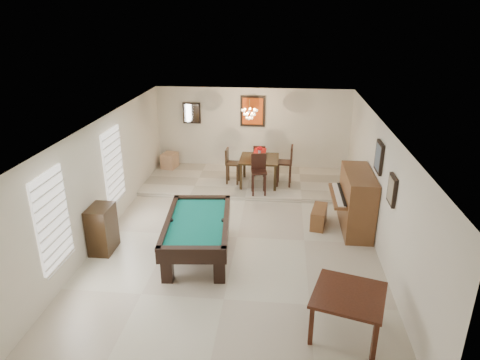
% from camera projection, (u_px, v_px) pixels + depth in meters
% --- Properties ---
extents(ground_plane, '(6.00, 9.00, 0.02)m').
position_uv_depth(ground_plane, '(237.00, 237.00, 9.64)').
color(ground_plane, beige).
extents(wall_back, '(6.00, 0.04, 2.60)m').
position_uv_depth(wall_back, '(253.00, 130.00, 13.32)').
color(wall_back, silver).
rests_on(wall_back, ground_plane).
extents(wall_front, '(6.00, 0.04, 2.60)m').
position_uv_depth(wall_front, '(196.00, 327.00, 4.99)').
color(wall_front, silver).
rests_on(wall_front, ground_plane).
extents(wall_left, '(0.04, 9.00, 2.60)m').
position_uv_depth(wall_left, '(102.00, 179.00, 9.44)').
color(wall_left, silver).
rests_on(wall_left, ground_plane).
extents(wall_right, '(0.04, 9.00, 2.60)m').
position_uv_depth(wall_right, '(381.00, 189.00, 8.87)').
color(wall_right, silver).
rests_on(wall_right, ground_plane).
extents(ceiling, '(6.00, 9.00, 0.04)m').
position_uv_depth(ceiling, '(237.00, 124.00, 8.68)').
color(ceiling, white).
rests_on(ceiling, wall_back).
extents(dining_step, '(6.00, 2.50, 0.12)m').
position_uv_depth(dining_step, '(249.00, 182.00, 12.62)').
color(dining_step, beige).
rests_on(dining_step, ground_plane).
extents(window_left_front, '(0.06, 1.00, 1.70)m').
position_uv_depth(window_left_front, '(52.00, 219.00, 7.36)').
color(window_left_front, white).
rests_on(window_left_front, wall_left).
extents(window_left_rear, '(0.06, 1.00, 1.70)m').
position_uv_depth(window_left_rear, '(113.00, 165.00, 9.95)').
color(window_left_rear, white).
rests_on(window_left_rear, wall_left).
extents(pool_table, '(1.49, 2.46, 0.78)m').
position_uv_depth(pool_table, '(198.00, 238.00, 8.80)').
color(pool_table, black).
rests_on(pool_table, ground_plane).
extents(square_table, '(1.31, 1.31, 0.73)m').
position_uv_depth(square_table, '(347.00, 313.00, 6.65)').
color(square_table, '#36170D').
rests_on(square_table, ground_plane).
extents(upright_piano, '(0.93, 1.67, 1.39)m').
position_uv_depth(upright_piano, '(349.00, 201.00, 9.79)').
color(upright_piano, brown).
rests_on(upright_piano, ground_plane).
extents(piano_bench, '(0.46, 0.84, 0.44)m').
position_uv_depth(piano_bench, '(319.00, 217.00, 10.10)').
color(piano_bench, brown).
rests_on(piano_bench, ground_plane).
extents(apothecary_chest, '(0.45, 0.67, 1.01)m').
position_uv_depth(apothecary_chest, '(102.00, 229.00, 8.93)').
color(apothecary_chest, black).
rests_on(apothecary_chest, ground_plane).
extents(dining_table, '(1.09, 1.09, 0.90)m').
position_uv_depth(dining_table, '(259.00, 169.00, 12.15)').
color(dining_table, black).
rests_on(dining_table, dining_step).
extents(flower_vase, '(0.14, 0.14, 0.22)m').
position_uv_depth(flower_vase, '(260.00, 150.00, 11.94)').
color(flower_vase, red).
rests_on(flower_vase, dining_table).
extents(dining_chair_south, '(0.45, 0.45, 1.08)m').
position_uv_depth(dining_chair_south, '(259.00, 175.00, 11.44)').
color(dining_chair_south, black).
rests_on(dining_chair_south, dining_step).
extents(dining_chair_north, '(0.35, 0.35, 0.95)m').
position_uv_depth(dining_chair_north, '(260.00, 160.00, 12.81)').
color(dining_chair_north, black).
rests_on(dining_chair_north, dining_step).
extents(dining_chair_west, '(0.39, 0.39, 1.02)m').
position_uv_depth(dining_chair_west, '(233.00, 166.00, 12.20)').
color(dining_chair_west, black).
rests_on(dining_chair_west, dining_step).
extents(dining_chair_east, '(0.45, 0.45, 1.16)m').
position_uv_depth(dining_chair_east, '(284.00, 166.00, 12.02)').
color(dining_chair_east, black).
rests_on(dining_chair_east, dining_step).
extents(corner_bench, '(0.50, 0.58, 0.47)m').
position_uv_depth(corner_bench, '(170.00, 160.00, 13.51)').
color(corner_bench, tan).
rests_on(corner_bench, dining_step).
extents(chandelier, '(0.44, 0.44, 0.60)m').
position_uv_depth(chandelier, '(249.00, 110.00, 11.79)').
color(chandelier, '#FFE5B2').
rests_on(chandelier, ceiling).
extents(back_painting, '(0.75, 0.06, 0.95)m').
position_uv_depth(back_painting, '(253.00, 111.00, 13.06)').
color(back_painting, '#D84C14').
rests_on(back_painting, wall_back).
extents(back_mirror, '(0.55, 0.06, 0.65)m').
position_uv_depth(back_mirror, '(192.00, 113.00, 13.28)').
color(back_mirror, white).
rests_on(back_mirror, wall_back).
extents(right_picture_upper, '(0.06, 0.55, 0.65)m').
position_uv_depth(right_picture_upper, '(379.00, 157.00, 8.94)').
color(right_picture_upper, slate).
rests_on(right_picture_upper, wall_right).
extents(right_picture_lower, '(0.06, 0.45, 0.55)m').
position_uv_depth(right_picture_lower, '(392.00, 190.00, 7.81)').
color(right_picture_lower, gray).
rests_on(right_picture_lower, wall_right).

